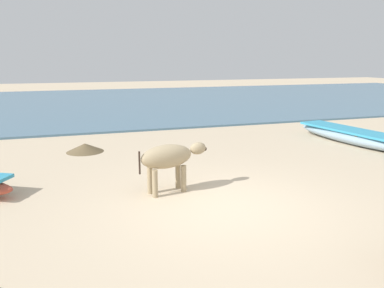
# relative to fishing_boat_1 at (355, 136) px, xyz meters

# --- Properties ---
(ground) EXTENTS (80.00, 80.00, 0.00)m
(ground) POSITION_rel_fishing_boat_1_xyz_m (-6.07, -3.58, -0.25)
(ground) COLOR beige
(sea_water) EXTENTS (60.00, 20.00, 0.08)m
(sea_water) POSITION_rel_fishing_boat_1_xyz_m (-6.07, 14.25, -0.21)
(sea_water) COLOR slate
(sea_water) RESTS_ON ground
(fishing_boat_1) EXTENTS (1.60, 4.73, 0.66)m
(fishing_boat_1) POSITION_rel_fishing_boat_1_xyz_m (0.00, 0.00, 0.00)
(fishing_boat_1) COLOR #8CA5B7
(fishing_boat_1) RESTS_ON ground
(cow_second_adult_dun) EXTENTS (1.54, 0.67, 1.01)m
(cow_second_adult_dun) POSITION_rel_fishing_boat_1_xyz_m (-6.82, -2.48, 0.47)
(cow_second_adult_dun) COLOR tan
(cow_second_adult_dun) RESTS_ON ground
(debris_pile_1) EXTENTS (1.28, 1.28, 0.25)m
(debris_pile_1) POSITION_rel_fishing_boat_1_xyz_m (-8.33, 1.64, -0.13)
(debris_pile_1) COLOR brown
(debris_pile_1) RESTS_ON ground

